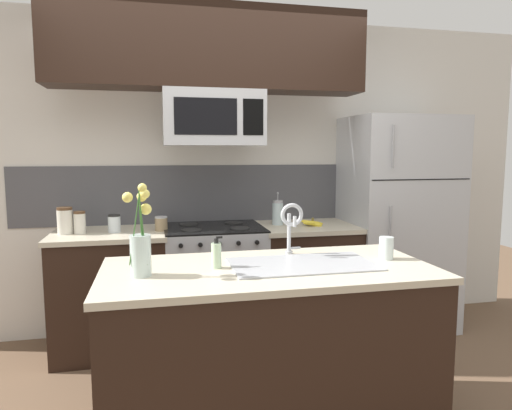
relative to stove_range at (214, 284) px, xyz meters
name	(u,v)px	position (x,y,z in m)	size (l,w,h in m)	color
ground_plane	(234,399)	(0.00, -0.90, -0.46)	(10.00, 10.00, 0.00)	brown
rear_partition	(242,175)	(0.30, 0.38, 0.84)	(5.20, 0.10, 2.60)	silver
splash_band	(209,194)	(0.00, 0.32, 0.69)	(3.13, 0.01, 0.48)	#4C4C51
back_counter_left	(111,291)	(-0.78, 0.00, -0.01)	(0.83, 0.65, 0.91)	black
back_counter_right	(306,279)	(0.76, 0.00, -0.01)	(0.79, 0.65, 0.91)	black
stove_range	(214,284)	(0.00, 0.00, 0.00)	(0.76, 0.64, 0.93)	#B7BABF
microwave	(213,119)	(0.00, -0.02, 1.29)	(0.74, 0.40, 0.41)	#B7BABF
upper_cabinet_band	(210,49)	(-0.02, -0.05, 1.79)	(2.32, 0.34, 0.60)	black
refrigerator	(396,223)	(1.58, 0.02, 0.43)	(0.87, 0.74, 1.79)	#B7BABF
storage_jar_tall	(65,221)	(-1.08, -0.01, 0.55)	(0.11, 0.11, 0.20)	silver
storage_jar_medium	(80,223)	(-0.98, -0.03, 0.53)	(0.08, 0.08, 0.16)	silver
storage_jar_short	(114,223)	(-0.74, -0.02, 0.51)	(0.09, 0.09, 0.13)	silver
storage_jar_squat	(161,224)	(-0.40, -0.02, 0.50)	(0.09, 0.09, 0.11)	#997F5B
banana_bunch	(313,223)	(0.79, -0.06, 0.47)	(0.19, 0.13, 0.08)	yellow
french_press	(278,213)	(0.53, 0.06, 0.55)	(0.09, 0.09, 0.27)	silver
island_counter	(268,350)	(0.13, -1.25, -0.01)	(1.71, 0.81, 0.91)	black
kitchen_sink	(302,277)	(0.31, -1.25, 0.38)	(0.76, 0.43, 0.16)	#ADAFB5
sink_faucet	(291,222)	(0.31, -1.04, 0.65)	(0.14, 0.14, 0.31)	#B7BABF
dish_soap_bottle	(216,255)	(-0.14, -1.22, 0.52)	(0.06, 0.05, 0.16)	beige
drinking_glass	(386,248)	(0.81, -1.23, 0.51)	(0.08, 0.08, 0.13)	silver
flower_vase	(141,248)	(-0.51, -1.29, 0.59)	(0.13, 0.11, 0.45)	silver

